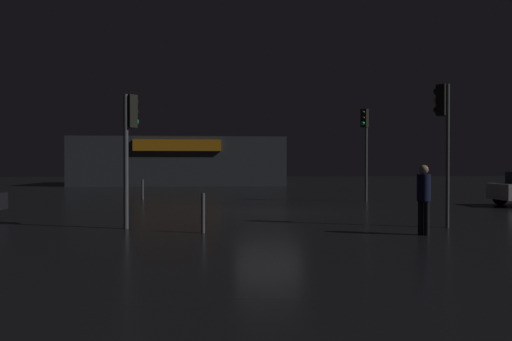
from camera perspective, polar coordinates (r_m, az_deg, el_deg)
The scene contains 8 objects.
ground_plane at distance 18.82m, azimuth 1.51°, elevation -4.83°, with size 120.00×120.00×0.00m, color black.
store_building at distance 46.62m, azimuth -8.64°, elevation 1.02°, with size 18.60×9.87×4.27m.
traffic_signal_main at distance 24.73m, azimuth 12.57°, elevation 4.09°, with size 0.42×0.42×4.54m.
traffic_signal_opposite at distance 14.30m, azimuth -14.53°, elevation 4.39°, with size 0.42×0.42×3.77m.
traffic_signal_cross_left at distance 15.13m, azimuth 20.92°, elevation 5.86°, with size 0.42×0.43×4.10m.
pedestrian at distance 13.21m, azimuth 18.93°, elevation -2.60°, with size 0.48×0.48×1.79m.
bollard_kerb_a at distance 26.33m, azimuth -13.06°, elevation -2.17°, with size 0.11×0.11×1.04m, color #595B60.
bollard_kerb_b at distance 12.99m, azimuth -6.19°, elevation -4.95°, with size 0.10×0.10×1.05m, color #595B60.
Camera 1 is at (-1.92, -18.64, 1.78)m, focal length 34.38 mm.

